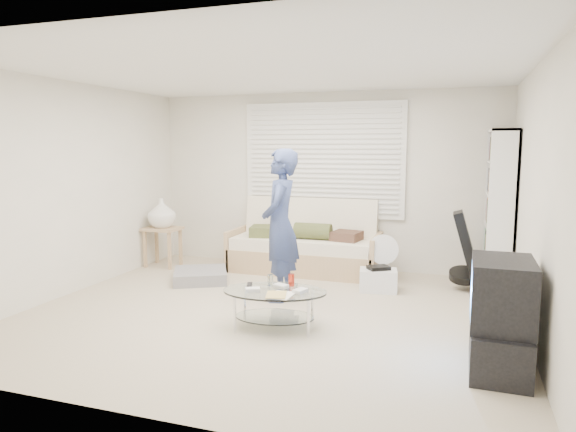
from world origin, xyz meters
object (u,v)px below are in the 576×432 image
(futon_sofa, at_px, (305,248))
(bookshelf, at_px, (499,210))
(tv_unit, at_px, (500,317))
(coffee_table, at_px, (275,297))

(futon_sofa, relative_size, bookshelf, 1.07)
(bookshelf, bearing_deg, tv_unit, -92.84)
(futon_sofa, bearing_deg, bookshelf, -2.30)
(futon_sofa, relative_size, tv_unit, 2.36)
(tv_unit, bearing_deg, futon_sofa, 132.01)
(futon_sofa, bearing_deg, coffee_table, -80.50)
(futon_sofa, distance_m, tv_unit, 3.53)
(bookshelf, distance_m, tv_unit, 2.58)
(coffee_table, bearing_deg, tv_unit, -9.62)
(bookshelf, xyz_separation_m, coffee_table, (-2.10, -2.19, -0.67))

